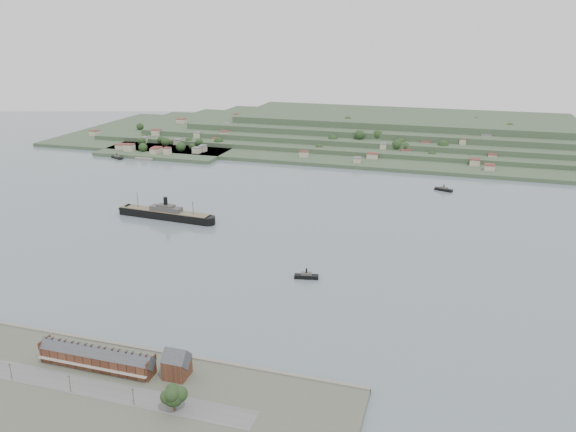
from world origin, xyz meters
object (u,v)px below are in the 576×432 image
(gabled_building, at_px, (177,364))
(steamship, at_px, (162,213))
(fig_tree, at_px, (174,396))
(tugboat, at_px, (306,276))
(terrace_row, at_px, (97,358))

(gabled_building, bearing_deg, steamship, 120.40)
(steamship, bearing_deg, fig_tree, -60.14)
(steamship, xyz_separation_m, fig_tree, (122.62, -213.59, 5.07))
(steamship, height_order, tugboat, steamship)
(terrace_row, xyz_separation_m, tugboat, (64.72, 120.68, -5.22))
(terrace_row, distance_m, gabled_building, 37.74)
(steamship, bearing_deg, tugboat, -28.38)
(gabled_building, relative_size, steamship, 0.16)
(gabled_building, relative_size, tugboat, 0.93)
(steamship, distance_m, fig_tree, 246.34)
(terrace_row, height_order, fig_tree, fig_tree)
(gabled_building, xyz_separation_m, tugboat, (27.22, 116.65, -6.57))
(terrace_row, bearing_deg, steamship, 110.99)
(tugboat, distance_m, fig_tree, 139.21)
(steamship, relative_size, tugboat, 5.91)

